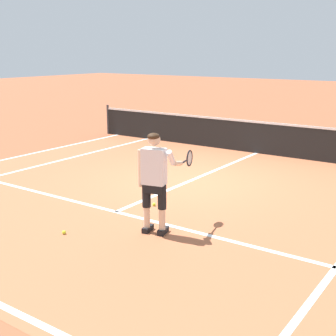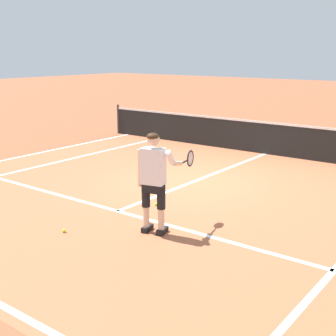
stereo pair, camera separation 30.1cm
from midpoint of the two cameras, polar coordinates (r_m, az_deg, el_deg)
ground_plane at (r=10.93m, az=3.98°, el=-1.69°), size 80.00×80.00×0.00m
court_inner_surface at (r=10.08m, az=0.62°, el=-3.01°), size 10.98×10.14×0.00m
line_service at (r=8.96m, az=-5.24°, el=-5.30°), size 8.23×0.10×0.01m
line_centre_service at (r=11.41m, az=5.61°, el=-1.01°), size 0.10×6.40×0.01m
line_singles_left at (r=12.87m, az=-14.28°, el=0.36°), size 0.10×9.74×0.01m
line_doubles_left at (r=13.95m, az=-17.84°, el=1.16°), size 0.10×9.74×0.01m
tennis_net at (r=14.07m, az=12.52°, el=3.68°), size 11.96×0.08×1.07m
tennis_player at (r=7.61m, az=-0.55°, el=-1.00°), size 0.59×1.20×1.71m
tennis_ball_near_feet at (r=8.07m, az=-11.60°, el=-7.56°), size 0.07×0.07×0.07m
tennis_ball_by_baseline at (r=9.22m, az=-0.52°, el=-4.47°), size 0.07×0.07×0.07m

